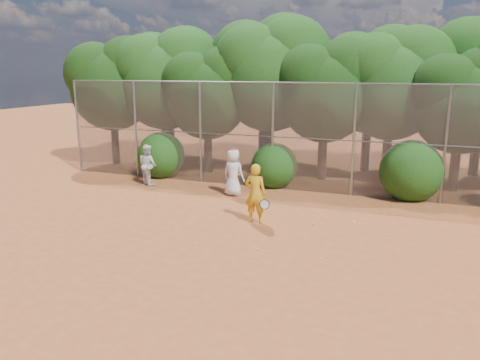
% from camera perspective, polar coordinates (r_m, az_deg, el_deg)
% --- Properties ---
extents(ground, '(80.00, 80.00, 0.00)m').
position_cam_1_polar(ground, '(12.38, 0.27, -7.87)').
color(ground, '#A75125').
rests_on(ground, ground).
extents(fence_back, '(20.05, 0.09, 4.03)m').
position_cam_1_polar(fence_back, '(17.48, 6.78, 5.30)').
color(fence_back, gray).
rests_on(fence_back, ground).
extents(tree_0, '(4.38, 3.81, 6.00)m').
position_cam_1_polar(tree_0, '(23.16, -15.23, 11.57)').
color(tree_0, black).
rests_on(tree_0, ground).
extents(tree_1, '(4.64, 4.03, 6.35)m').
position_cam_1_polar(tree_1, '(22.24, -9.11, 12.40)').
color(tree_1, black).
rests_on(tree_1, ground).
extents(tree_2, '(3.99, 3.47, 5.47)m').
position_cam_1_polar(tree_2, '(20.50, -3.86, 10.84)').
color(tree_2, black).
rests_on(tree_2, ground).
extents(tree_3, '(4.89, 4.26, 6.70)m').
position_cam_1_polar(tree_3, '(20.54, 3.87, 13.11)').
color(tree_3, black).
rests_on(tree_3, ground).
extents(tree_4, '(4.19, 3.64, 5.73)m').
position_cam_1_polar(tree_4, '(19.38, 10.51, 11.02)').
color(tree_4, black).
rests_on(tree_4, ground).
extents(tree_5, '(4.51, 3.92, 6.17)m').
position_cam_1_polar(tree_5, '(19.88, 18.23, 11.48)').
color(tree_5, black).
rests_on(tree_5, ground).
extents(tree_6, '(3.86, 3.36, 5.29)m').
position_cam_1_polar(tree_6, '(18.94, 25.57, 9.03)').
color(tree_6, black).
rests_on(tree_6, ground).
extents(tree_9, '(4.83, 4.20, 6.62)m').
position_cam_1_polar(tree_9, '(24.73, -8.51, 12.91)').
color(tree_9, black).
rests_on(tree_9, ground).
extents(tree_10, '(5.15, 4.48, 7.06)m').
position_cam_1_polar(tree_10, '(22.94, 3.06, 13.73)').
color(tree_10, black).
rests_on(tree_10, ground).
extents(tree_11, '(4.64, 4.03, 6.35)m').
position_cam_1_polar(tree_11, '(21.55, 15.76, 12.05)').
color(tree_11, black).
rests_on(tree_11, ground).
extents(bush_0, '(2.00, 2.00, 2.00)m').
position_cam_1_polar(bush_0, '(20.13, -9.59, 3.23)').
color(bush_0, '#164010').
rests_on(bush_0, ground).
extents(bush_1, '(1.80, 1.80, 1.80)m').
position_cam_1_polar(bush_1, '(18.19, 4.21, 1.99)').
color(bush_1, '#164010').
rests_on(bush_1, ground).
extents(bush_2, '(2.20, 2.20, 2.20)m').
position_cam_1_polar(bush_2, '(17.45, 20.17, 1.37)').
color(bush_2, '#164010').
rests_on(bush_2, ground).
extents(player_yellow, '(0.84, 0.54, 1.79)m').
position_cam_1_polar(player_yellow, '(13.84, 1.89, -1.66)').
color(player_yellow, gold).
rests_on(player_yellow, ground).
extents(player_teen, '(0.92, 0.70, 1.73)m').
position_cam_1_polar(player_teen, '(16.83, -0.80, 0.94)').
color(player_teen, white).
rests_on(player_teen, ground).
extents(player_white, '(0.96, 0.87, 1.60)m').
position_cam_1_polar(player_white, '(18.85, -11.19, 1.86)').
color(player_white, white).
rests_on(player_white, ground).
extents(ball_0, '(0.07, 0.07, 0.07)m').
position_cam_1_polar(ball_0, '(13.99, 8.88, -5.34)').
color(ball_0, yellow).
rests_on(ball_0, ground).
extents(ball_1, '(0.07, 0.07, 0.07)m').
position_cam_1_polar(ball_1, '(14.41, 13.71, -5.00)').
color(ball_1, yellow).
rests_on(ball_1, ground).
extents(ball_2, '(0.07, 0.07, 0.07)m').
position_cam_1_polar(ball_2, '(11.57, 9.79, -9.46)').
color(ball_2, yellow).
rests_on(ball_2, ground).
extents(ball_3, '(0.07, 0.07, 0.07)m').
position_cam_1_polar(ball_3, '(13.57, 17.45, -6.41)').
color(ball_3, yellow).
rests_on(ball_3, ground).
extents(ball_4, '(0.07, 0.07, 0.07)m').
position_cam_1_polar(ball_4, '(11.99, 2.01, -8.42)').
color(ball_4, yellow).
rests_on(ball_4, ground).
extents(ball_5, '(0.07, 0.07, 0.07)m').
position_cam_1_polar(ball_5, '(14.77, 19.70, -4.97)').
color(ball_5, yellow).
rests_on(ball_5, ground).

